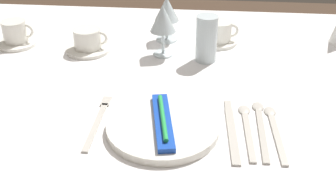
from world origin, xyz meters
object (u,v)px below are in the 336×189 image
Objects in this scene: dinner_plate at (163,127)px; coffee_cup_left at (88,39)px; wine_glass_centre at (167,11)px; spoon_tea at (274,126)px; drink_tumbler at (206,42)px; toothbrush_package at (163,120)px; spoon_soup at (247,124)px; spoon_dessert at (260,123)px; dinner_knife at (232,131)px; fork_outer at (99,119)px; coffee_cup_right at (15,31)px; wine_glass_right at (163,20)px; coffee_cup_far at (219,31)px.

dinner_plate is 2.38× the size of coffee_cup_left.
wine_glass_centre is (-0.04, 0.50, 0.09)m from dinner_plate.
spoon_tea is 1.58× the size of drink_tumbler.
wine_glass_centre is (-0.04, 0.50, 0.07)m from toothbrush_package.
toothbrush_package is at bearing -172.24° from spoon_tea.
toothbrush_package is at bearing -169.09° from spoon_soup.
dinner_knife is at bearing -149.33° from spoon_dessert.
drink_tumbler is at bearing -5.20° from coffee_cup_left.
fork_outer is 0.40m from spoon_tea.
coffee_cup_right reaches higher than spoon_dessert.
drink_tumbler is (0.60, -0.06, 0.01)m from coffee_cup_right.
spoon_tea is at bearing -34.80° from coffee_cup_left.
spoon_tea is at bearing 15.75° from dinner_knife.
wine_glass_right reaches higher than dinner_plate.
fork_outer is at bearing -107.04° from wine_glass_right.
dinner_plate is at bearing 0.00° from toothbrush_package.
wine_glass_right is at bearing 122.87° from spoon_soup.
spoon_dessert is (0.03, 0.01, 0.00)m from spoon_soup.
wine_glass_right is at bearing -4.12° from coffee_cup_right.
dinner_plate is 1.17× the size of spoon_soup.
coffee_cup_far is (-0.09, 0.44, 0.04)m from spoon_dessert.
spoon_tea is 2.11× the size of coffee_cup_far.
coffee_cup_left is 1.06× the size of coffee_cup_right.
spoon_soup is at bearing -82.89° from coffee_cup_far.
spoon_dessert is at bearing 17.69° from spoon_soup.
wine_glass_right is (-0.19, 0.38, 0.11)m from dinner_knife.
wine_glass_right reaches higher than spoon_tea.
dinner_plate reaches higher than spoon_soup.
spoon_dessert is 1.07× the size of spoon_tea.
wine_glass_right is (-0.29, 0.35, 0.11)m from spoon_tea.
wine_glass_centre is 0.93× the size of wine_glass_right.
wine_glass_right is at bearing 127.15° from spoon_dessert.
drink_tumbler is (0.09, 0.36, 0.03)m from toothbrush_package.
coffee_cup_right is (-0.70, 0.38, 0.04)m from spoon_soup.
wine_glass_centre is at bearing 119.65° from spoon_dessert.
drink_tumbler reaches higher than dinner_plate.
coffee_cup_left is at bearing -6.10° from coffee_cup_right.
wine_glass_right is at bearing 72.96° from fork_outer.
wine_glass_centre is at bearing 177.55° from coffee_cup_far.
wine_glass_centre reaches higher than spoon_soup.
toothbrush_package is at bearing -8.90° from fork_outer.
wine_glass_centre reaches higher than spoon_dessert.
wine_glass_right is at bearing -90.16° from wine_glass_centre.
fork_outer is at bearing -178.56° from spoon_tea.
wine_glass_centre reaches higher than coffee_cup_far.
spoon_tea is 0.55m from wine_glass_centre.
fork_outer is at bearing -47.68° from coffee_cup_right.
wine_glass_centre is at bearing 133.19° from drink_tumbler.
spoon_soup is 0.43m from wine_glass_right.
dinner_plate is 0.02m from toothbrush_package.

